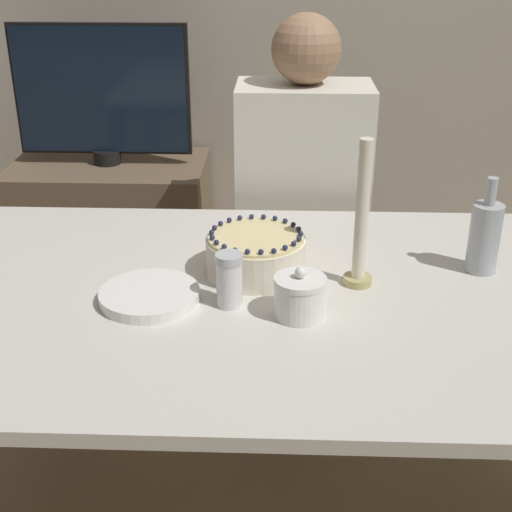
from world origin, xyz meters
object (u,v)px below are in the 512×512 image
at_px(bottle, 485,236).
at_px(tv_monitor, 102,93).
at_px(cake, 256,254).
at_px(sugar_bowl, 300,296).
at_px(sugar_shaker, 229,280).
at_px(person_man_blue_shirt, 301,244).
at_px(candle, 361,226).

relative_size(bottle, tv_monitor, 0.36).
xyz_separation_m(cake, bottle, (0.52, 0.03, 0.04)).
bearing_deg(sugar_bowl, sugar_shaker, 165.23).
height_order(sugar_bowl, bottle, bottle).
bearing_deg(sugar_bowl, cake, 116.54).
distance_m(sugar_shaker, person_man_blue_shirt, 0.81).
distance_m(sugar_bowl, person_man_blue_shirt, 0.83).
bearing_deg(person_man_blue_shirt, sugar_shaker, 77.34).
xyz_separation_m(cake, sugar_bowl, (0.10, -0.19, -0.00)).
distance_m(candle, bottle, 0.31).
height_order(sugar_shaker, bottle, bottle).
bearing_deg(person_man_blue_shirt, cake, 78.68).
distance_m(sugar_bowl, tv_monitor, 1.42).
bearing_deg(bottle, cake, -176.38).
bearing_deg(person_man_blue_shirt, sugar_bowl, 88.37).
bearing_deg(bottle, sugar_bowl, -151.82).
height_order(candle, person_man_blue_shirt, person_man_blue_shirt).
distance_m(cake, person_man_blue_shirt, 0.65).
distance_m(sugar_bowl, sugar_shaker, 0.15).
bearing_deg(tv_monitor, person_man_blue_shirt, -32.03).
distance_m(cake, tv_monitor, 1.20).
bearing_deg(bottle, sugar_shaker, -161.71).
relative_size(sugar_bowl, candle, 0.33).
relative_size(sugar_shaker, bottle, 0.53).
bearing_deg(sugar_bowl, candle, 48.23).
bearing_deg(tv_monitor, candle, -52.97).
height_order(sugar_bowl, tv_monitor, tv_monitor).
bearing_deg(sugar_bowl, person_man_blue_shirt, 88.37).
distance_m(sugar_bowl, bottle, 0.48).
bearing_deg(sugar_shaker, candle, 21.50).
distance_m(cake, candle, 0.25).
xyz_separation_m(sugar_bowl, candle, (0.13, 0.15, 0.10)).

